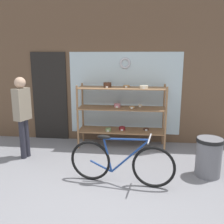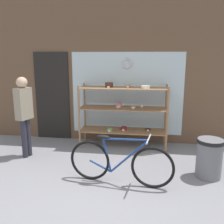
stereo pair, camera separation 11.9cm
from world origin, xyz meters
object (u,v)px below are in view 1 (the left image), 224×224
object	(u,v)px
display_case	(122,109)
pedestrian	(22,111)
bicycle	(121,162)
trash_bin	(209,156)

from	to	relation	value
display_case	pedestrian	distance (m)	2.08
bicycle	trash_bin	world-z (taller)	bicycle
pedestrian	trash_bin	bearing A→B (deg)	101.40
display_case	bicycle	xyz separation A→B (m)	(0.11, -1.70, -0.50)
bicycle	trash_bin	distance (m)	1.53
display_case	trash_bin	distance (m)	2.08
pedestrian	trash_bin	world-z (taller)	pedestrian
bicycle	trash_bin	size ratio (longest dim) A/B	2.52
display_case	trash_bin	world-z (taller)	display_case
display_case	pedestrian	world-z (taller)	pedestrian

